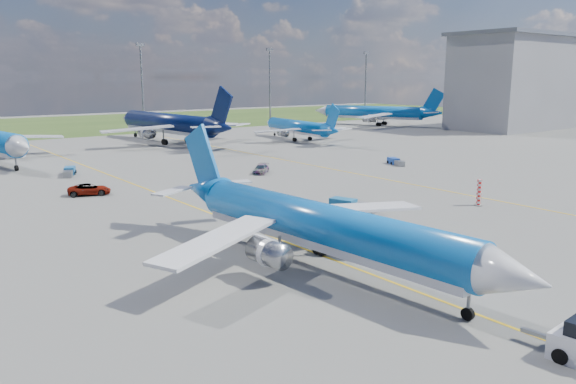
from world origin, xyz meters
TOP-DOWN VIEW (x-y plane):
  - ground at (0.00, 0.00)m, footprint 400.00×400.00m
  - taxiway_lines at (0.17, 27.70)m, footprint 60.25×160.00m
  - floodlight_masts at (10.00, 110.00)m, footprint 202.20×0.50m
  - terminal_building at (120.00, 60.00)m, footprint 42.00×22.00m
  - warning_post at (26.00, 8.00)m, footprint 0.50×0.50m
  - bg_jet_n at (25.74, 86.87)m, footprint 39.62×49.78m
  - bg_jet_ne at (51.62, 73.52)m, footprint 29.54×36.32m
  - bg_jet_ene at (95.27, 91.89)m, footprint 46.47×51.45m
  - main_airliner at (-2.10, 2.55)m, footprint 30.89×39.03m
  - service_car_b at (-7.11, 40.55)m, footprint 5.56×3.95m
  - service_car_c at (18.85, 40.90)m, footprint 4.56×4.40m
  - baggage_tug_w at (12.94, 15.09)m, footprint 2.98×5.44m
  - baggage_tug_c at (-4.79, 56.70)m, footprint 3.13×5.07m
  - baggage_tug_e at (41.54, 34.39)m, footprint 2.89×4.63m

SIDE VIEW (x-z plane):
  - ground at x=0.00m, z-range 0.00..0.00m
  - bg_jet_n at x=25.74m, z-range -6.14..6.14m
  - bg_jet_ne at x=51.62m, z-range -4.35..4.35m
  - bg_jet_ene at x=95.27m, z-range -5.50..5.50m
  - main_airliner at x=-2.10m, z-range -4.85..4.85m
  - taxiway_lines at x=0.17m, z-range 0.00..0.02m
  - baggage_tug_e at x=41.54m, z-range -0.03..0.98m
  - baggage_tug_c at x=-4.79m, z-range -0.04..1.08m
  - baggage_tug_w at x=12.94m, z-range -0.04..1.14m
  - service_car_c at x=18.85m, z-range 0.00..1.31m
  - service_car_b at x=-7.11m, z-range 0.00..1.41m
  - warning_post at x=26.00m, z-range 0.00..3.00m
  - floodlight_masts at x=10.00m, z-range 1.21..23.91m
  - terminal_building at x=120.00m, z-range 0.07..26.07m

